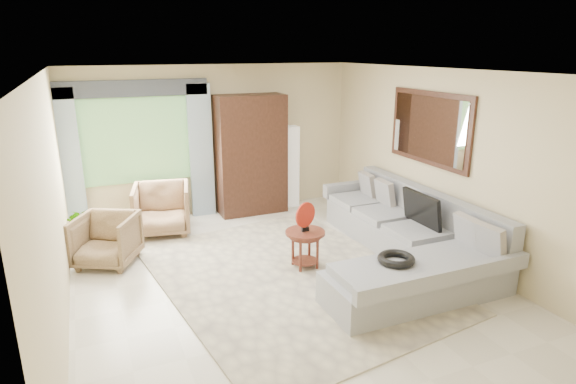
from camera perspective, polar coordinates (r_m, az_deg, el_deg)
name	(u,v)px	position (r m, az deg, el deg)	size (l,w,h in m)	color
ground	(281,279)	(6.29, -0.85, -10.32)	(6.00, 6.00, 0.00)	silver
area_rug	(288,277)	(6.33, 0.05, -10.01)	(3.00, 4.00, 0.02)	beige
sectional_sofa	(405,243)	(6.85, 13.72, -5.87)	(2.30, 3.46, 0.90)	#96979E
tv_screen	(422,209)	(6.89, 15.56, -2.01)	(0.06, 0.74, 0.48)	black
garden_hose	(396,259)	(5.68, 12.70, -7.74)	(0.43, 0.43, 0.09)	black
coffee_table	(305,249)	(6.49, 2.03, -6.74)	(0.53, 0.53, 0.53)	#431912
red_disc	(305,215)	(6.31, 2.07, -2.72)	(0.34, 0.34, 0.03)	#A21F10
armchair_left	(106,240)	(7.03, -20.74, -5.34)	(0.75, 0.77, 0.70)	#92724F
armchair_right	(162,209)	(7.92, -14.72, -1.95)	(0.85, 0.88, 0.80)	#927A50
potted_plant	(78,225)	(8.02, -23.68, -3.55)	(0.49, 0.43, 0.55)	#999999
armoire	(251,155)	(8.54, -4.43, 4.41)	(1.20, 0.55, 2.10)	black
floor_lamp	(291,166)	(8.94, 0.34, 3.05)	(0.24, 0.24, 1.50)	silver
window	(136,141)	(8.32, -17.59, 5.82)	(1.80, 0.04, 1.40)	#669E59
curtain_left	(68,162)	(8.25, -24.62, 3.21)	(0.40, 0.08, 2.30)	#9EB7CC
curtain_right	(201,151)	(8.45, -10.28, 4.75)	(0.40, 0.08, 2.30)	#9EB7CC
valance	(131,88)	(8.15, -18.07, 11.61)	(2.40, 0.12, 0.26)	#1E232D
wall_mirror	(429,128)	(7.28, 16.37, 7.27)	(0.05, 1.70, 1.05)	black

